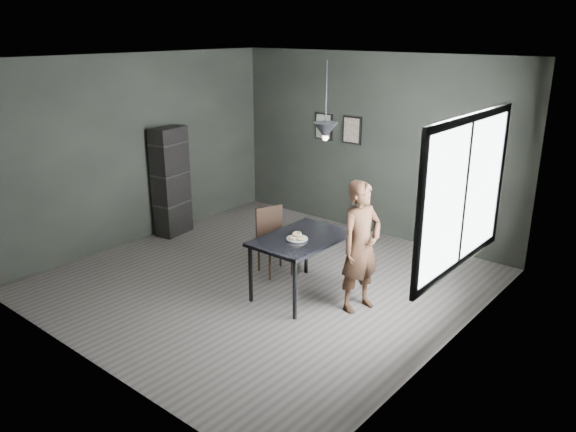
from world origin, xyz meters
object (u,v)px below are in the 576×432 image
Objects in this scene: shelf_unit at (171,182)px; wood_chair at (272,236)px; woman at (361,247)px; pendant_lamp at (325,130)px; white_plate at (297,239)px; cafe_table at (301,243)px.

wood_chair is at bearing -12.40° from shelf_unit.
woman is 1.37m from pendant_lamp.
shelf_unit is (-3.66, 0.25, 0.08)m from woman.
white_plate is 0.27× the size of pendant_lamp.
wood_chair is 1.03× the size of pendant_lamp.
shelf_unit is at bearing 99.58° from woman.
cafe_table is at bearing -17.54° from shelf_unit.
white_plate reaches higher than cafe_table.
cafe_table is 1.41m from pendant_lamp.
pendant_lamp is at bearing 21.80° from cafe_table.
woman reaches higher than white_plate.
pendant_lamp is at bearing 109.23° from woman.
shelf_unit is (-2.92, 0.40, 0.18)m from cafe_table.
shelf_unit is at bearing 174.66° from pendant_lamp.
woman is at bearing 19.33° from white_plate.
wood_chair is (-0.74, 0.40, -0.25)m from white_plate.
woman is 3.67m from shelf_unit.
wood_chair is at bearing 157.73° from cafe_table.
pendant_lamp reaches higher than wood_chair.
cafe_table is 0.71× the size of shelf_unit.
woman is at bearing 11.42° from cafe_table.
cafe_table is 0.14m from white_plate.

